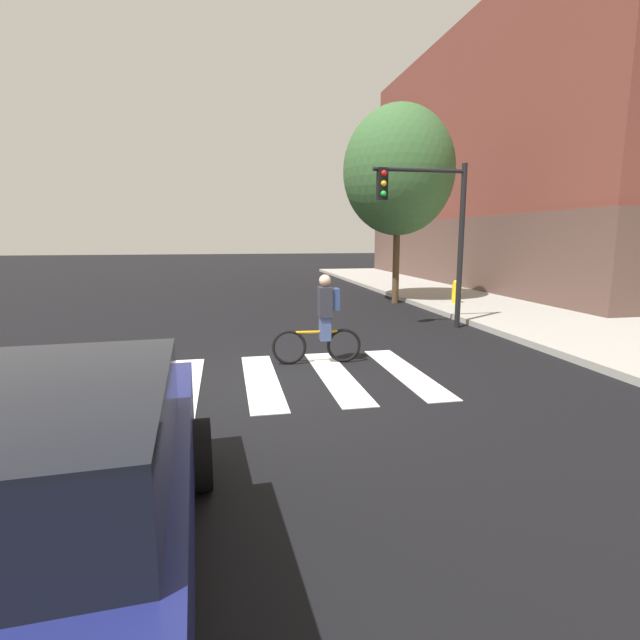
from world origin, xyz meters
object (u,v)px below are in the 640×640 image
sedan_near (27,509)px  street_tree_near (399,171)px  cyclist (323,320)px  fire_hydrant (455,292)px  traffic_light_near (432,217)px

sedan_near → street_tree_near: street_tree_near is taller
cyclist → fire_hydrant: size_ratio=2.19×
sedan_near → cyclist: size_ratio=2.75×
traffic_light_near → fire_hydrant: size_ratio=5.38×
traffic_light_near → fire_hydrant: bearing=54.0°
fire_hydrant → street_tree_near: size_ratio=0.11×
sedan_near → fire_hydrant: bearing=53.9°
street_tree_near → traffic_light_near: bearing=-100.1°
cyclist → traffic_light_near: bearing=40.0°
sedan_near → fire_hydrant: 15.02m
sedan_near → cyclist: cyclist is taller
fire_hydrant → traffic_light_near: bearing=-126.0°
cyclist → street_tree_near: bearing=61.1°
sedan_near → traffic_light_near: 10.96m
traffic_light_near → street_tree_near: (0.86, 4.84, 1.77)m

